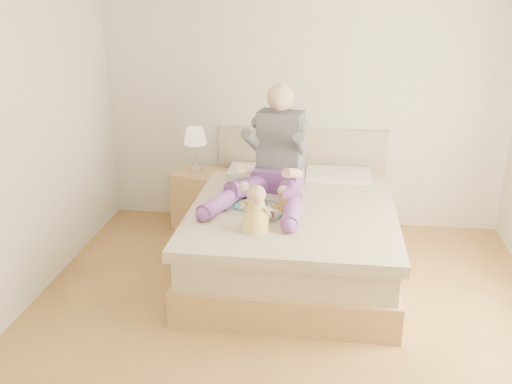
# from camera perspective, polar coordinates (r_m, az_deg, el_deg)

# --- Properties ---
(room) EXTENTS (4.02, 4.22, 2.71)m
(room) POSITION_cam_1_polar(r_m,az_deg,el_deg) (3.62, 4.28, 6.19)
(room) COLOR brown
(room) RESTS_ON ground
(bed) EXTENTS (1.70, 2.18, 1.00)m
(bed) POSITION_cam_1_polar(r_m,az_deg,el_deg) (5.04, 3.78, -3.95)
(bed) COLOR #A37C4C
(bed) RESTS_ON ground
(nightstand) EXTENTS (0.58, 0.54, 0.59)m
(nightstand) POSITION_cam_1_polar(r_m,az_deg,el_deg) (5.85, -5.52, -0.69)
(nightstand) COLOR #A37C4C
(nightstand) RESTS_ON ground
(lamp) EXTENTS (0.22, 0.22, 0.45)m
(lamp) POSITION_cam_1_polar(r_m,az_deg,el_deg) (5.65, -6.10, 5.33)
(lamp) COLOR silver
(lamp) RESTS_ON nightstand
(adult) EXTENTS (0.83, 1.24, 0.98)m
(adult) POSITION_cam_1_polar(r_m,az_deg,el_deg) (4.98, 1.80, 2.94)
(adult) COLOR #633380
(adult) RESTS_ON bed
(tray) EXTENTS (0.56, 0.51, 0.13)m
(tray) POSITION_cam_1_polar(r_m,az_deg,el_deg) (4.71, 0.51, -1.47)
(tray) COLOR silver
(tray) RESTS_ON bed
(baby) EXTENTS (0.23, 0.32, 0.36)m
(baby) POSITION_cam_1_polar(r_m,az_deg,el_deg) (4.30, 0.07, -1.97)
(baby) COLOR #F2C64C
(baby) RESTS_ON bed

